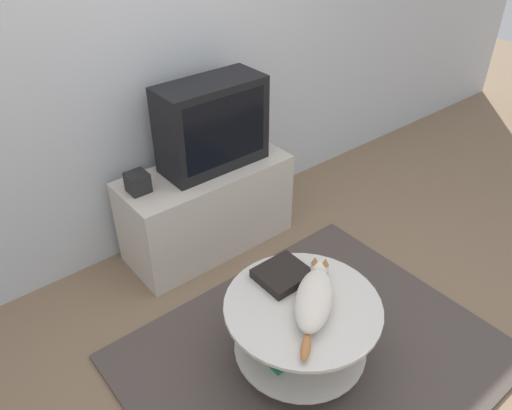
{
  "coord_description": "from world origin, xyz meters",
  "views": [
    {
      "loc": [
        -1.28,
        -1.1,
        2.1
      ],
      "look_at": [
        0.07,
        0.56,
        0.63
      ],
      "focal_mm": 35.0,
      "sensor_mm": 36.0,
      "label": 1
    }
  ],
  "objects_px": {
    "speaker": "(138,182)",
    "cat": "(314,297)",
    "tv": "(212,125)",
    "dvd_box": "(283,274)"
  },
  "relations": [
    {
      "from": "tv",
      "to": "dvd_box",
      "type": "bearing_deg",
      "value": -105.2
    },
    {
      "from": "tv",
      "to": "dvd_box",
      "type": "height_order",
      "value": "tv"
    },
    {
      "from": "dvd_box",
      "to": "tv",
      "type": "bearing_deg",
      "value": 74.8
    },
    {
      "from": "cat",
      "to": "dvd_box",
      "type": "bearing_deg",
      "value": 48.25
    },
    {
      "from": "tv",
      "to": "cat",
      "type": "height_order",
      "value": "tv"
    },
    {
      "from": "speaker",
      "to": "cat",
      "type": "bearing_deg",
      "value": -78.24
    },
    {
      "from": "tv",
      "to": "cat",
      "type": "relative_size",
      "value": 1.32
    },
    {
      "from": "tv",
      "to": "speaker",
      "type": "bearing_deg",
      "value": 178.08
    },
    {
      "from": "speaker",
      "to": "cat",
      "type": "relative_size",
      "value": 0.24
    },
    {
      "from": "dvd_box",
      "to": "cat",
      "type": "relative_size",
      "value": 0.5
    }
  ]
}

